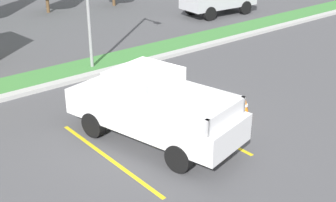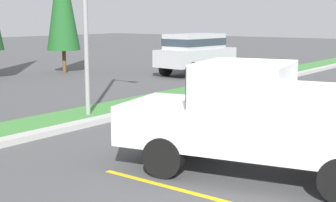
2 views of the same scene
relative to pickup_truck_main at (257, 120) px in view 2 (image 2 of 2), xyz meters
The scene contains 7 objects.
ground_plane 1.46m from the pickup_truck_main, 35.64° to the left, with size 120.00×120.00×0.00m, color #4C4C4F.
parking_line_near 1.86m from the pickup_truck_main, behind, with size 0.12×4.80×0.01m, color yellow.
parking_line_far 1.87m from the pickup_truck_main, ahead, with size 0.12×4.80×0.01m, color yellow.
curb_strip 5.74m from the pickup_truck_main, 81.52° to the left, with size 56.00×0.40×0.15m, color #B2B2AD.
grass_median 6.83m from the pickup_truck_main, 82.90° to the left, with size 56.00×1.80×0.06m, color #42843D.
pickup_truck_main is the anchor object (origin of this frame).
suv_distant 16.13m from the pickup_truck_main, 38.07° to the left, with size 4.73×2.23×2.10m.
Camera 2 is at (-8.79, -4.59, 2.90)m, focal length 51.93 mm.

